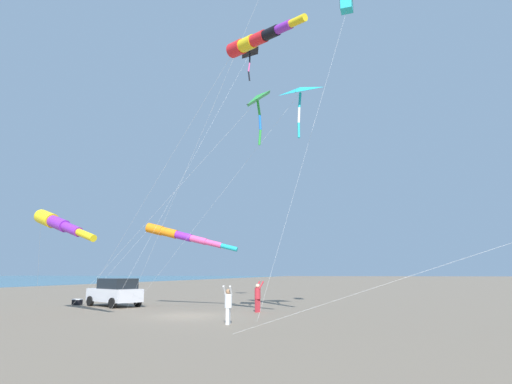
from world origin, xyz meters
TOP-DOWN VIEW (x-y plane):
  - ground_plane at (0.00, 0.00)m, footprint 600.00×600.00m
  - parked_car at (7.22, -4.74)m, footprint 4.66×3.69m
  - cooler_box at (10.49, -5.31)m, footprint 0.62×0.42m
  - person_adult_flyer at (-3.16, -2.77)m, footprint 0.60×0.63m
  - person_child_green_jacket at (-3.28, 3.28)m, footprint 0.39×0.50m
  - kite_delta_purple_drifting at (-4.10, 1.38)m, footprint 14.29×5.15m
  - kite_windsock_long_streamer_left at (3.06, -5.50)m, footprint 11.09×0.98m
  - kite_delta_red_high_left at (-6.13, -0.46)m, footprint 12.75×4.52m
  - kite_delta_long_streamer_right at (-1.50, -7.13)m, footprint 8.71×5.25m
  - kite_windsock_orange_high_right at (7.30, 1.38)m, footprint 9.50×7.77m
  - kite_windsock_teal_far_right at (-4.96, 5.22)m, footprint 15.90×9.92m

SIDE VIEW (x-z plane):
  - ground_plane at x=0.00m, z-range 0.00..0.00m
  - cooler_box at x=10.49m, z-range 0.00..0.42m
  - person_child_green_jacket at x=-3.28m, z-range 0.07..1.75m
  - parked_car at x=7.22m, z-range 0.03..1.88m
  - person_adult_flyer at x=-3.16m, z-range 0.08..1.83m
  - kite_windsock_long_streamer_left at x=3.06m, z-range 1.93..7.61m
  - kite_windsock_orange_high_right at x=7.30m, z-range 1.99..7.88m
  - kite_delta_purple_drifting at x=-4.10m, z-range 5.29..16.92m
  - kite_delta_red_high_left at x=-6.13m, z-range 5.82..18.47m
  - kite_windsock_teal_far_right at x=-4.96m, z-range 5.82..18.53m
  - kite_delta_long_streamer_right at x=-1.50m, z-range 9.16..28.09m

